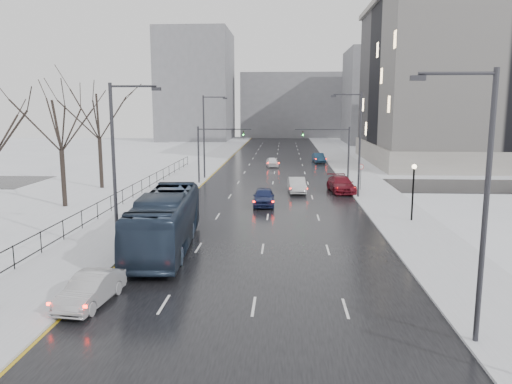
% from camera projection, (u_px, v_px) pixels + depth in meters
% --- Properties ---
extents(road, '(16.00, 150.00, 0.04)m').
position_uv_depth(road, '(275.00, 171.00, 68.12)').
color(road, black).
rests_on(road, ground).
extents(cross_road, '(130.00, 10.00, 0.04)m').
position_uv_depth(cross_road, '(273.00, 184.00, 56.31)').
color(cross_road, black).
rests_on(cross_road, ground).
extents(sidewalk_left, '(5.00, 150.00, 0.16)m').
position_uv_depth(sidewalk_left, '(199.00, 170.00, 68.70)').
color(sidewalk_left, silver).
rests_on(sidewalk_left, ground).
extents(sidewalk_right, '(5.00, 150.00, 0.16)m').
position_uv_depth(sidewalk_right, '(352.00, 171.00, 67.52)').
color(sidewalk_right, silver).
rests_on(sidewalk_right, ground).
extents(park_strip, '(14.00, 150.00, 0.12)m').
position_uv_depth(park_strip, '(131.00, 170.00, 69.24)').
color(park_strip, white).
rests_on(park_strip, ground).
extents(tree_park_d, '(8.75, 8.75, 12.50)m').
position_uv_depth(tree_park_d, '(65.00, 207.00, 43.54)').
color(tree_park_d, black).
rests_on(tree_park_d, ground).
extents(tree_park_e, '(9.45, 9.45, 13.50)m').
position_uv_depth(tree_park_e, '(102.00, 189.00, 53.40)').
color(tree_park_e, black).
rests_on(tree_park_e, ground).
extents(iron_fence, '(0.06, 70.00, 1.30)m').
position_uv_depth(iron_fence, '(102.00, 207.00, 39.18)').
color(iron_fence, black).
rests_on(iron_fence, sidewalk_left).
extents(streetlight_r_near, '(2.95, 0.25, 10.00)m').
position_uv_depth(streetlight_r_near, '(480.00, 195.00, 17.51)').
color(streetlight_r_near, '#2D2D33').
rests_on(streetlight_r_near, ground).
extents(streetlight_r_mid, '(2.95, 0.25, 10.00)m').
position_uv_depth(streetlight_r_mid, '(357.00, 140.00, 47.03)').
color(streetlight_r_mid, '#2D2D33').
rests_on(streetlight_r_mid, ground).
extents(streetlight_l_near, '(2.95, 0.25, 10.00)m').
position_uv_depth(streetlight_l_near, '(118.00, 161.00, 28.27)').
color(streetlight_l_near, '#2D2D33').
rests_on(streetlight_l_near, ground).
extents(streetlight_l_far, '(2.95, 0.25, 10.00)m').
position_uv_depth(streetlight_l_far, '(206.00, 133.00, 59.76)').
color(streetlight_l_far, '#2D2D33').
rests_on(streetlight_l_far, ground).
extents(lamppost_r_mid, '(0.36, 0.36, 4.28)m').
position_uv_depth(lamppost_r_mid, '(413.00, 184.00, 37.49)').
color(lamppost_r_mid, black).
rests_on(lamppost_r_mid, sidewalk_right).
extents(mast_signal_right, '(6.10, 0.33, 6.50)m').
position_uv_depth(mast_signal_right, '(339.00, 149.00, 55.21)').
color(mast_signal_right, '#2D2D33').
rests_on(mast_signal_right, ground).
extents(mast_signal_left, '(6.10, 0.33, 6.50)m').
position_uv_depth(mast_signal_left, '(208.00, 148.00, 56.03)').
color(mast_signal_left, '#2D2D33').
rests_on(mast_signal_left, ground).
extents(no_uturn_sign, '(0.60, 0.06, 2.70)m').
position_uv_depth(no_uturn_sign, '(361.00, 169.00, 51.47)').
color(no_uturn_sign, '#2D2D33').
rests_on(no_uturn_sign, sidewalk_right).
extents(civic_building, '(41.00, 31.00, 24.80)m').
position_uv_depth(civic_building, '(506.00, 90.00, 76.07)').
color(civic_building, gray).
rests_on(civic_building, ground).
extents(bldg_far_right, '(24.00, 20.00, 22.00)m').
position_uv_depth(bldg_far_right, '(397.00, 97.00, 118.81)').
color(bldg_far_right, slate).
rests_on(bldg_far_right, ground).
extents(bldg_far_left, '(18.00, 22.00, 28.00)m').
position_uv_depth(bldg_far_left, '(196.00, 86.00, 130.95)').
color(bldg_far_left, slate).
rests_on(bldg_far_left, ground).
extents(bldg_far_center, '(30.00, 18.00, 18.00)m').
position_uv_depth(bldg_far_center, '(294.00, 105.00, 145.09)').
color(bldg_far_center, slate).
rests_on(bldg_far_center, ground).
extents(sedan_left_near, '(1.96, 4.37, 1.39)m').
position_uv_depth(sedan_left_near, '(91.00, 289.00, 21.99)').
color(sedan_left_near, '#A1A1A5').
rests_on(sedan_left_near, road).
extents(bus, '(3.83, 12.70, 3.49)m').
position_uv_depth(bus, '(165.00, 221.00, 30.41)').
color(bus, '#233044').
rests_on(bus, road).
extents(sedan_center_near, '(1.96, 4.61, 1.55)m').
position_uv_depth(sedan_center_near, '(264.00, 197.00, 44.10)').
color(sedan_center_near, '#1A244F').
rests_on(sedan_center_near, road).
extents(sedan_right_near, '(1.92, 4.77, 1.54)m').
position_uv_depth(sedan_right_near, '(297.00, 185.00, 50.68)').
color(sedan_right_near, '#B8BABC').
rests_on(sedan_right_near, road).
extents(sedan_right_far, '(2.85, 5.78, 1.62)m').
position_uv_depth(sedan_right_far, '(341.00, 184.00, 51.08)').
color(sedan_right_far, maroon).
rests_on(sedan_right_far, road).
extents(sedan_center_far, '(2.08, 4.15, 1.36)m').
position_uv_depth(sedan_center_far, '(272.00, 162.00, 72.71)').
color(sedan_center_far, white).
rests_on(sedan_center_far, road).
extents(sedan_right_distant, '(2.03, 4.50, 1.43)m').
position_uv_depth(sedan_right_distant, '(319.00, 158.00, 78.20)').
color(sedan_right_distant, navy).
rests_on(sedan_right_distant, road).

